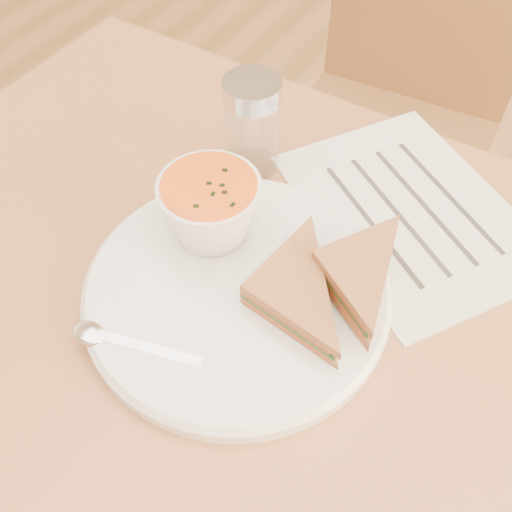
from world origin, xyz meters
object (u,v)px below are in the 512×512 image
Objects in this scene: condiment_shaker at (252,126)px; dining_table at (261,444)px; chair_far at (382,141)px; soup_bowl at (211,211)px; plate at (237,291)px.

dining_table is at bearing -54.96° from condiment_shaker.
condiment_shaker reaches higher than dining_table.
condiment_shaker is at bearing 83.24° from chair_far.
chair_far is at bearing 90.88° from soup_bowl.
dining_table is at bearing -26.69° from soup_bowl.
soup_bowl reaches higher than dining_table.
chair_far reaches higher than condiment_shaker.
plate is at bearing -62.60° from condiment_shaker.
chair_far is (-0.10, 0.65, 0.08)m from dining_table.
soup_bowl is 0.88× the size of condiment_shaker.
plate is 2.94× the size of soup_bowl.
soup_bowl is at bearing -76.72° from condiment_shaker.
chair_far is at bearing 96.09° from plate.
condiment_shaker is (-0.03, 0.13, 0.01)m from soup_bowl.
soup_bowl is (-0.09, 0.05, 0.43)m from dining_table.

